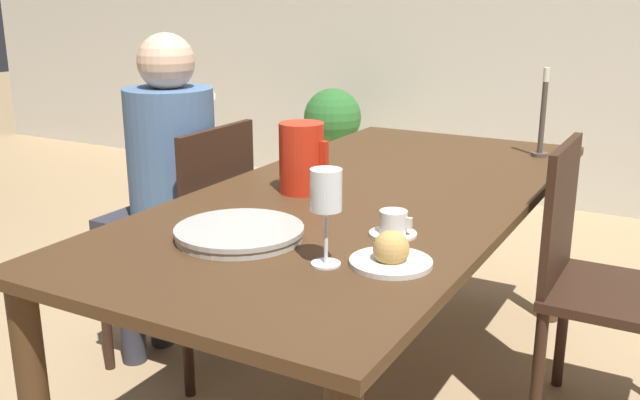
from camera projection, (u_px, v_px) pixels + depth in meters
dining_table at (367, 219)px, 2.20m from camera, size 0.93×2.01×0.73m
chair_person_side at (191, 239)px, 2.50m from camera, size 0.42×0.42×0.89m
chair_opposite at (598, 280)px, 2.14m from camera, size 0.42×0.42×0.89m
person_seated at (166, 175)px, 2.46m from camera, size 0.39×0.41×1.19m
red_pitcher at (302, 157)px, 2.14m from camera, size 0.16×0.14×0.21m
wine_glass_water at (326, 194)px, 1.54m from camera, size 0.07×0.07×0.22m
teacup_near_person at (393, 225)px, 1.77m from camera, size 0.12×0.12×0.06m
serving_tray at (239, 233)px, 1.75m from camera, size 0.32×0.32×0.03m
bread_plate at (391, 255)px, 1.58m from camera, size 0.19×0.19×0.08m
candlestick_tall at (542, 122)px, 2.61m from camera, size 0.06×0.06×0.33m
potted_plant at (333, 130)px, 4.73m from camera, size 0.38×0.38×0.72m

